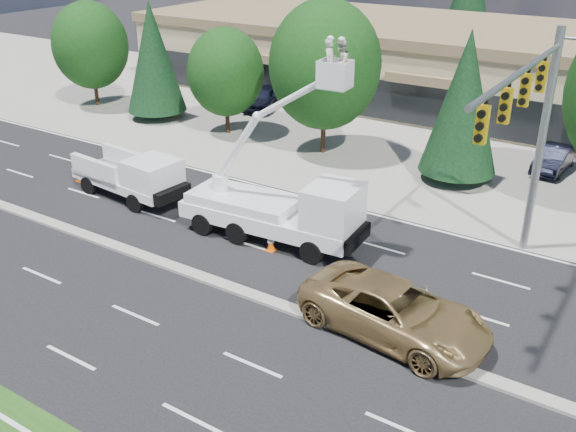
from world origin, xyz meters
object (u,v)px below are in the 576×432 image
Objects in this scene: utility_pickup at (134,180)px; bucket_truck at (287,202)px; minivan at (395,311)px; signal_mast at (534,120)px.

bucket_truck is (8.79, 0.10, 0.95)m from utility_pickup.
utility_pickup is 15.68m from minivan.
signal_mast is 1.65× the size of utility_pickup.
utility_pickup is 0.96× the size of minivan.
bucket_truck is at bearing 67.98° from minivan.
bucket_truck is 7.49m from minivan.
minivan is at bearing -108.09° from signal_mast.
minivan is at bearing -32.88° from bucket_truck.
utility_pickup is at bearing -170.57° from signal_mast.
utility_pickup is at bearing 176.51° from bucket_truck.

